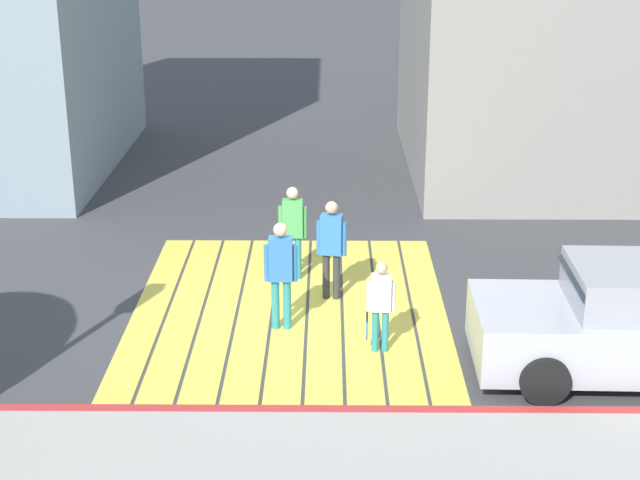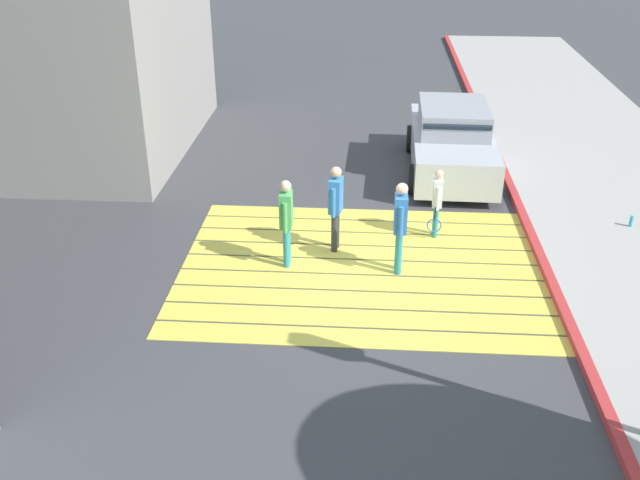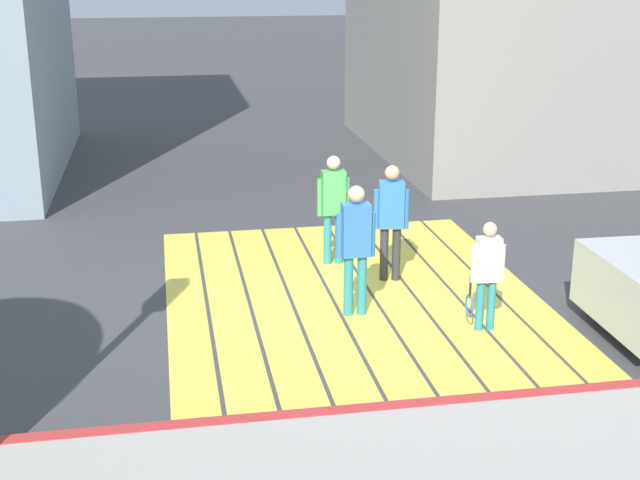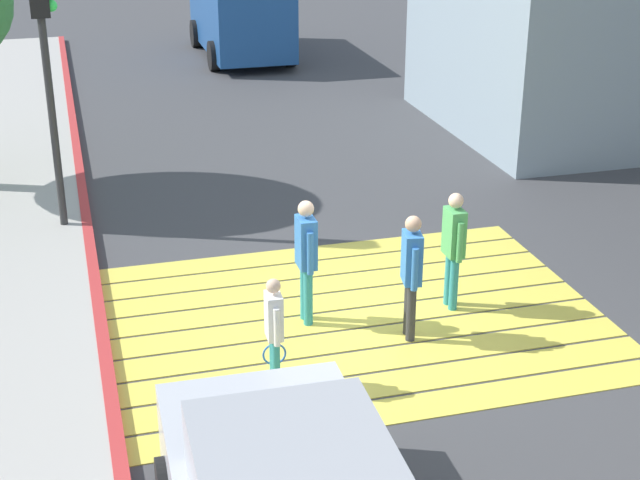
{
  "view_description": "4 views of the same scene",
  "coord_description": "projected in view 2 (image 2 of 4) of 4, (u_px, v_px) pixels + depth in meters",
  "views": [
    {
      "loc": [
        -13.93,
        -0.59,
        6.28
      ],
      "look_at": [
        -0.05,
        -0.48,
        1.21
      ],
      "focal_mm": 54.39,
      "sensor_mm": 36.0,
      "label": 1
    },
    {
      "loc": [
        -0.03,
        11.14,
        6.3
      ],
      "look_at": [
        0.67,
        0.98,
        1.03
      ],
      "focal_mm": 40.13,
      "sensor_mm": 36.0,
      "label": 2
    },
    {
      "loc": [
        -10.72,
        2.38,
        4.31
      ],
      "look_at": [
        -0.53,
        0.53,
        0.99
      ],
      "focal_mm": 49.28,
      "sensor_mm": 36.0,
      "label": 3
    },
    {
      "loc": [
        -3.43,
        -10.66,
        5.88
      ],
      "look_at": [
        -0.34,
        0.55,
        0.94
      ],
      "focal_mm": 53.78,
      "sensor_mm": 36.0,
      "label": 4
    }
  ],
  "objects": [
    {
      "name": "pedestrian_adult_trailing",
      "position": [
        336.0,
        203.0,
        12.94
      ],
      "size": [
        0.27,
        0.48,
        1.65
      ],
      "color": "#333338",
      "rests_on": "ground"
    },
    {
      "name": "ground_plane",
      "position": [
        361.0,
        267.0,
        12.77
      ],
      "size": [
        120.0,
        120.0,
        0.0
      ],
      "primitive_type": "plane",
      "color": "#424244"
    },
    {
      "name": "car_parked_near_curb",
      "position": [
        452.0,
        142.0,
        16.53
      ],
      "size": [
        2.06,
        4.34,
        1.57
      ],
      "color": "silver",
      "rests_on": "ground"
    },
    {
      "name": "crosswalk_stripes",
      "position": [
        361.0,
        267.0,
        12.77
      ],
      "size": [
        6.4,
        4.9,
        0.01
      ],
      "color": "#EAD64C",
      "rests_on": "ground"
    },
    {
      "name": "curb_painted",
      "position": [
        546.0,
        270.0,
        12.54
      ],
      "size": [
        0.16,
        40.0,
        0.13
      ],
      "primitive_type": "cube",
      "color": "#BC3333",
      "rests_on": "ground"
    },
    {
      "name": "pedestrian_adult_lead",
      "position": [
        286.0,
        217.0,
        12.42
      ],
      "size": [
        0.21,
        0.48,
        1.63
      ],
      "color": "teal",
      "rests_on": "ground"
    },
    {
      "name": "water_bottle",
      "position": [
        631.0,
        221.0,
        13.93
      ],
      "size": [
        0.07,
        0.07,
        0.22
      ],
      "primitive_type": "cylinder",
      "color": "#33A5BF",
      "rests_on": "sidewalk_west"
    },
    {
      "name": "pedestrian_adult_side",
      "position": [
        400.0,
        221.0,
        12.19
      ],
      "size": [
        0.22,
        0.5,
        1.69
      ],
      "color": "teal",
      "rests_on": "ground"
    },
    {
      "name": "pedestrian_child_with_racket",
      "position": [
        437.0,
        199.0,
        13.52
      ],
      "size": [
        0.28,
        0.41,
        1.37
      ],
      "color": "teal",
      "rests_on": "ground"
    }
  ]
}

